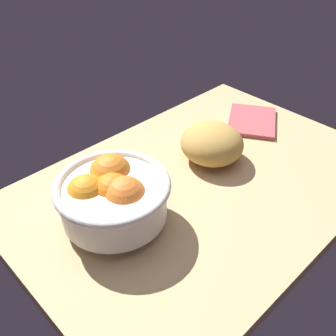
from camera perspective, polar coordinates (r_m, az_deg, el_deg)
The scene contains 4 objects.
ground_plane at distance 82.77cm, azimuth 4.98°, elevation -2.73°, with size 78.55×53.62×3.00cm, color tan.
fruit_bowl at distance 69.29cm, azimuth -8.19°, elevation -3.95°, with size 20.44×20.44×11.32cm.
bread_loaf at distance 85.90cm, azimuth 6.44°, elevation 3.60°, with size 13.95×13.55×8.36cm, color #BD9246.
napkin_folded at distance 102.95cm, azimuth 12.19°, elevation 6.76°, with size 14.98×11.62×1.07cm, color #B04E52.
Camera 1 is at (48.83, 40.29, 51.82)cm, focal length 41.60 mm.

